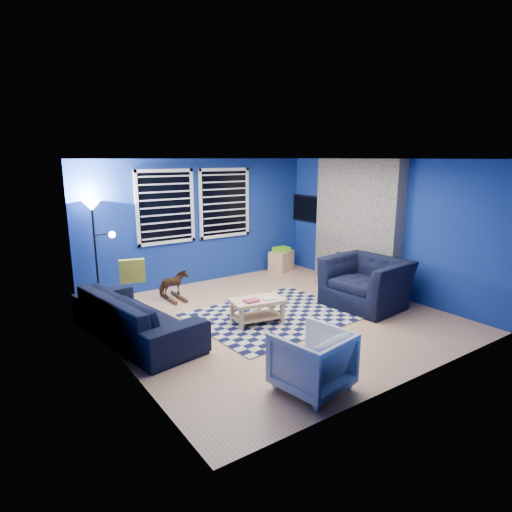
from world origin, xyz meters
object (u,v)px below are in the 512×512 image
Objects in this scene: sofa at (136,315)px; armchair_bent at (312,360)px; tv at (309,209)px; floor_lamp at (94,220)px; coffee_table at (257,306)px; rocking_horse at (173,284)px; armchair_big at (366,283)px; cabinet at (281,260)px.

armchair_bent is (1.12, -2.48, 0.00)m from sofa.
floor_lamp reaches higher than tv.
coffee_table is at bearing -116.59° from sofa.
rocking_horse is at bearing -175.49° from tv.
armchair_big is at bearing -11.56° from coffee_table.
cabinet is (0.24, 2.69, -0.17)m from armchair_big.
sofa is at bearing -89.04° from floor_lamp.
tv is 1.54× the size of cabinet.
sofa reaches higher than rocking_horse.
tv is at bearing -3.08° from floor_lamp.
tv is 5.36m from armchair_bent.
armchair_bent is at bearing 168.46° from rocking_horse.
rocking_horse is 2.89m from cabinet.
tv is 0.78× the size of armchair_big.
coffee_table is (0.61, -1.78, -0.01)m from rocking_horse.
armchair_big is at bearing -35.76° from floor_lamp.
armchair_bent is 1.16× the size of cabinet.
floor_lamp is (-4.00, 0.01, 1.25)m from cabinet.
tv is 4.91m from sofa.
rocking_horse is at bearing -136.11° from armchair_big.
rocking_horse is 0.82× the size of cabinet.
sofa is 1.68m from rocking_horse.
armchair_big reaches higher than cabinet.
floor_lamp is at bearing 157.27° from cabinet.
floor_lamp reaches higher than armchair_big.
tv is 1.88× the size of rocking_horse.
coffee_table is at bearing -107.61° from armchair_big.
sofa is 3.58× the size of cabinet.
floor_lamp reaches higher than coffee_table.
armchair_big is 3.40m from rocking_horse.
coffee_table is (-2.81, -2.05, -1.12)m from tv.
cabinet is 4.19m from floor_lamp.
armchair_big reaches higher than armchair_bent.
cabinet is at bearing 168.77° from armchair_big.
floor_lamp is (-3.76, 2.71, 1.07)m from armchair_big.
armchair_bent is 4.54m from floor_lamp.
floor_lamp is (-4.58, 0.25, 0.09)m from tv.
rocking_horse is (1.12, 1.25, -0.04)m from sofa.
sofa is at bearing -110.26° from armchair_big.
coffee_table is 3.14m from floor_lamp.
armchair_big reaches higher than sofa.
armchair_bent is 0.86× the size of coffee_table.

